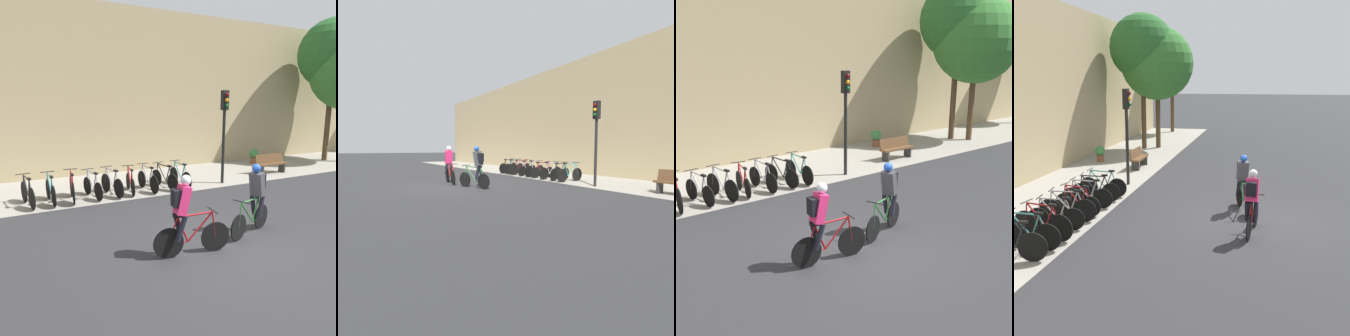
% 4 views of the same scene
% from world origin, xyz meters
% --- Properties ---
extents(ground, '(200.00, 200.00, 0.00)m').
position_xyz_m(ground, '(0.00, 0.00, 0.00)').
color(ground, '#2B2B2D').
extents(kerb_strip, '(44.00, 4.50, 0.01)m').
position_xyz_m(kerb_strip, '(0.00, 6.75, 0.00)').
color(kerb_strip, gray).
rests_on(kerb_strip, ground).
extents(building_facade, '(44.00, 0.60, 7.43)m').
position_xyz_m(building_facade, '(0.00, 9.30, 3.71)').
color(building_facade, tan).
rests_on(building_facade, ground).
extents(cyclist_pink, '(1.75, 0.51, 1.78)m').
position_xyz_m(cyclist_pink, '(-1.16, 0.11, 0.95)').
color(cyclist_pink, black).
rests_on(cyclist_pink, ground).
extents(cyclist_grey, '(1.64, 0.68, 1.76)m').
position_xyz_m(cyclist_grey, '(1.06, 0.47, 0.95)').
color(cyclist_grey, black).
rests_on(cyclist_grey, ground).
extents(parked_bike_0, '(0.46, 1.64, 0.98)m').
position_xyz_m(parked_bike_0, '(-3.86, 5.36, 0.41)').
color(parked_bike_0, black).
rests_on(parked_bike_0, ground).
extents(parked_bike_1, '(0.46, 1.68, 0.98)m').
position_xyz_m(parked_bike_1, '(-3.17, 5.35, 0.41)').
color(parked_bike_1, black).
rests_on(parked_bike_1, ground).
extents(parked_bike_2, '(0.46, 1.75, 0.99)m').
position_xyz_m(parked_bike_2, '(-2.49, 5.35, 0.42)').
color(parked_bike_2, black).
rests_on(parked_bike_2, ground).
extents(parked_bike_3, '(0.46, 1.59, 0.95)m').
position_xyz_m(parked_bike_3, '(-1.80, 5.35, 0.39)').
color(parked_bike_3, black).
rests_on(parked_bike_3, ground).
extents(parked_bike_4, '(0.46, 1.68, 0.98)m').
position_xyz_m(parked_bike_4, '(-1.11, 5.35, 0.40)').
color(parked_bike_4, black).
rests_on(parked_bike_4, ground).
extents(parked_bike_5, '(0.46, 1.59, 0.94)m').
position_xyz_m(parked_bike_5, '(-0.43, 5.35, 0.38)').
color(parked_bike_5, black).
rests_on(parked_bike_5, ground).
extents(parked_bike_6, '(0.46, 1.69, 0.96)m').
position_xyz_m(parked_bike_6, '(0.26, 5.35, 0.39)').
color(parked_bike_6, black).
rests_on(parked_bike_6, ground).
extents(parked_bike_7, '(0.47, 1.65, 0.96)m').
position_xyz_m(parked_bike_7, '(0.95, 5.35, 0.39)').
color(parked_bike_7, black).
rests_on(parked_bike_7, ground).
extents(parked_bike_8, '(0.46, 1.73, 0.97)m').
position_xyz_m(parked_bike_8, '(1.64, 5.35, 0.40)').
color(parked_bike_8, black).
rests_on(parked_bike_8, ground).
extents(traffic_light_pole, '(0.26, 0.30, 3.69)m').
position_xyz_m(traffic_light_pole, '(3.42, 5.02, 2.55)').
color(traffic_light_pole, black).
rests_on(traffic_light_pole, ground).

